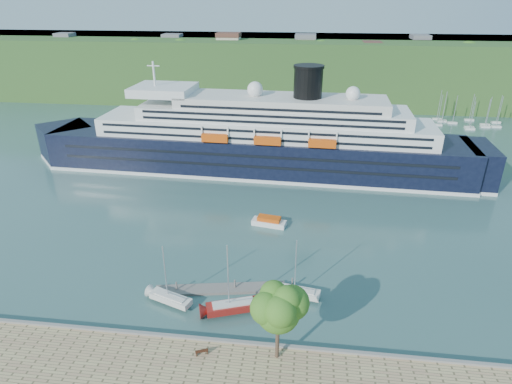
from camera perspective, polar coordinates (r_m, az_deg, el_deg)
name	(u,v)px	position (r m, az deg, el deg)	size (l,w,h in m)	color
ground	(199,344)	(58.40, -7.62, -19.45)	(400.00, 400.00, 0.00)	#2D514E
far_hillside	(280,68)	(187.62, 3.27, 16.23)	(400.00, 50.00, 24.00)	#2D5421
quay_coping	(198,338)	(57.47, -7.74, -18.76)	(220.00, 0.50, 0.30)	slate
cruise_ship	(255,119)	(104.17, -0.12, 9.66)	(116.21, 16.92, 26.10)	black
park_bench	(202,351)	(55.40, -7.26, -20.27)	(1.59, 0.65, 1.02)	#402112
promenade_tree	(278,320)	(51.26, 2.94, -16.67)	(6.81, 6.81, 11.27)	#335D18
floating_pontoon	(221,289)	(66.23, -4.75, -12.75)	(19.56, 2.39, 0.43)	gray
sailboat_white_near	(168,278)	(62.11, -11.59, -11.13)	(7.09, 1.97, 9.16)	silver
sailboat_red	(232,282)	(59.00, -3.15, -11.84)	(8.27, 2.30, 10.69)	maroon
sailboat_white_far	(299,271)	(62.34, 5.73, -10.47)	(7.17, 1.99, 9.26)	silver
tender_launch	(269,221)	(82.27, 1.74, -3.89)	(6.58, 2.25, 1.82)	#D14A0C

